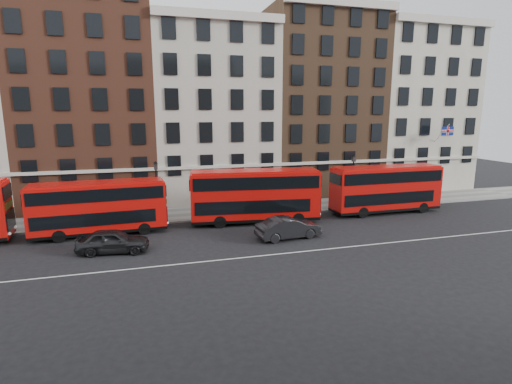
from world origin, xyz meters
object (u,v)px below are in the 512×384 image
object	(u,v)px
bus_c	(255,195)
traffic_light	(432,181)
bus_d	(385,188)
bus_b	(99,207)
car_rear	(113,241)
car_front	(289,228)

from	to	relation	value
bus_c	traffic_light	xyz separation A→B (m)	(20.32, 2.30, -0.08)
bus_d	bus_b	bearing A→B (deg)	179.44
car_rear	car_front	distance (m)	12.89
bus_c	car_front	bearing A→B (deg)	-67.97
car_rear	car_front	size ratio (longest dim) A/B	0.96
bus_b	traffic_light	distance (m)	33.19
car_rear	car_front	bearing A→B (deg)	-83.67
bus_c	car_front	world-z (taller)	bus_c
car_front	traffic_light	bearing A→B (deg)	-75.79
car_rear	car_front	world-z (taller)	car_front
bus_c	bus_d	bearing A→B (deg)	6.93
bus_b	traffic_light	size ratio (longest dim) A/B	3.16
bus_c	bus_d	xyz separation A→B (m)	(13.11, -0.00, -0.08)
bus_c	car_rear	distance (m)	12.54
car_front	traffic_light	world-z (taller)	traffic_light
bus_c	car_front	distance (m)	5.40
bus_b	bus_d	bearing A→B (deg)	-2.94
traffic_light	bus_d	bearing A→B (deg)	-162.30
traffic_light	car_front	bearing A→B (deg)	-159.09
traffic_light	bus_c	bearing A→B (deg)	-173.55
bus_d	car_rear	xyz separation A→B (m)	(-24.66, -4.58, -1.62)
bus_d	traffic_light	world-z (taller)	bus_d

